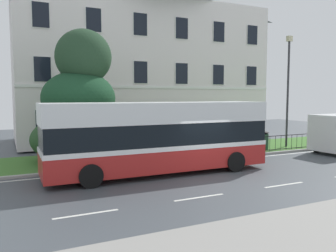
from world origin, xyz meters
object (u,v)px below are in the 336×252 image
object	(u,v)px
evergreen_tree	(80,110)
street_lamp_post	(288,85)
single_decker_bus	(159,136)
georgian_townhouse	(141,58)
litter_bin	(264,140)

from	to	relation	value
evergreen_tree	street_lamp_post	distance (m)	13.96
single_decker_bus	evergreen_tree	bearing A→B (deg)	124.76
georgian_townhouse	street_lamp_post	xyz separation A→B (m)	(7.06, -9.44, -2.37)
georgian_townhouse	litter_bin	bearing A→B (deg)	-64.49
evergreen_tree	litter_bin	world-z (taller)	evergreen_tree
evergreen_tree	street_lamp_post	bearing A→B (deg)	-3.77
georgian_townhouse	street_lamp_post	bearing A→B (deg)	-53.22
evergreen_tree	street_lamp_post	world-z (taller)	street_lamp_post
georgian_townhouse	evergreen_tree	world-z (taller)	georgian_townhouse
street_lamp_post	litter_bin	size ratio (longest dim) A/B	6.21
evergreen_tree	single_decker_bus	bearing A→B (deg)	-55.80
single_decker_bus	street_lamp_post	bearing A→B (deg)	16.84
litter_bin	single_decker_bus	bearing A→B (deg)	-162.30
street_lamp_post	single_decker_bus	bearing A→B (deg)	-163.72
georgian_townhouse	evergreen_tree	size ratio (longest dim) A/B	2.83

